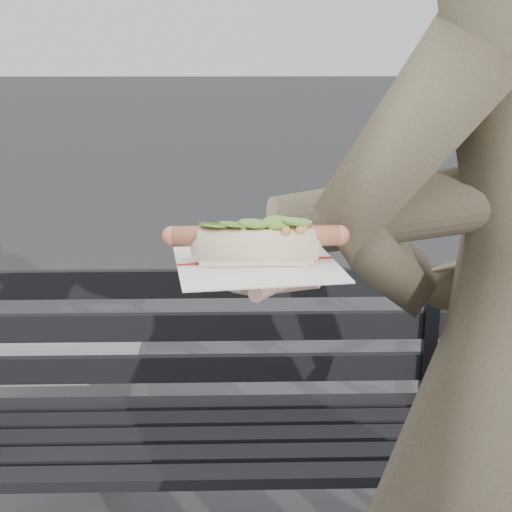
# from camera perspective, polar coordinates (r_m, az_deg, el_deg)

# --- Properties ---
(park_bench) EXTENTS (1.50, 0.44, 0.88)m
(park_bench) POSITION_cam_1_polar(r_m,az_deg,el_deg) (2.00, -5.36, -11.87)
(park_bench) COLOR black
(park_bench) RESTS_ON ground
(held_hotdog) EXTENTS (0.64, 0.32, 0.20)m
(held_hotdog) POSITION_cam_1_polar(r_m,az_deg,el_deg) (0.95, 12.10, 3.24)
(held_hotdog) COLOR #47412F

